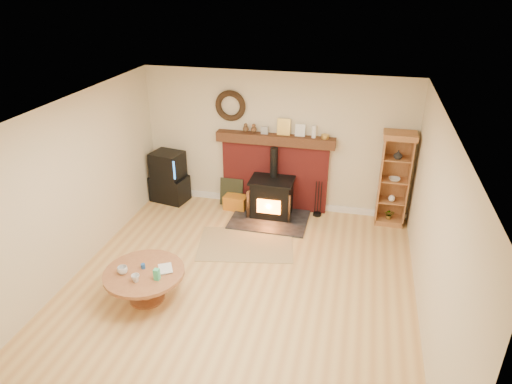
% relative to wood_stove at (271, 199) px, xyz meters
% --- Properties ---
extents(ground, '(5.50, 5.50, 0.00)m').
position_rel_wood_stove_xyz_m(ground, '(-0.02, -2.27, -0.36)').
color(ground, tan).
rests_on(ground, ground).
extents(room_shell, '(5.02, 5.52, 2.61)m').
position_rel_wood_stove_xyz_m(room_shell, '(-0.04, -2.18, 1.36)').
color(room_shell, beige).
rests_on(room_shell, ground).
extents(chimney_breast, '(2.20, 0.22, 1.78)m').
position_rel_wood_stove_xyz_m(chimney_breast, '(-0.02, 0.39, 0.44)').
color(chimney_breast, maroon).
rests_on(chimney_breast, ground).
extents(wood_stove, '(1.40, 1.00, 1.30)m').
position_rel_wood_stove_xyz_m(wood_stove, '(0.00, 0.00, 0.00)').
color(wood_stove, black).
rests_on(wood_stove, ground).
extents(area_rug, '(1.74, 1.35, 0.01)m').
position_rel_wood_stove_xyz_m(area_rug, '(-0.21, -1.08, -0.35)').
color(area_rug, brown).
rests_on(area_rug, ground).
extents(tv_unit, '(0.77, 0.60, 1.01)m').
position_rel_wood_stove_xyz_m(tv_unit, '(-2.11, 0.19, 0.12)').
color(tv_unit, black).
rests_on(tv_unit, ground).
extents(curio_cabinet, '(0.56, 0.40, 1.73)m').
position_rel_wood_stove_xyz_m(curio_cabinet, '(2.14, 0.28, 0.51)').
color(curio_cabinet, brown).
rests_on(curio_cabinet, ground).
extents(firelog_box, '(0.46, 0.32, 0.27)m').
position_rel_wood_stove_xyz_m(firelog_box, '(-0.73, 0.13, -0.22)').
color(firelog_box, orange).
rests_on(firelog_box, ground).
extents(leaning_painting, '(0.46, 0.12, 0.54)m').
position_rel_wood_stove_xyz_m(leaning_painting, '(-0.85, 0.28, -0.09)').
color(leaning_painting, black).
rests_on(leaning_painting, ground).
extents(fire_tools, '(0.16, 0.16, 0.70)m').
position_rel_wood_stove_xyz_m(fire_tools, '(0.84, 0.23, -0.23)').
color(fire_tools, black).
rests_on(fire_tools, ground).
extents(coffee_table, '(1.10, 1.10, 0.63)m').
position_rel_wood_stove_xyz_m(coffee_table, '(-1.21, -2.78, 0.02)').
color(coffee_table, brown).
rests_on(coffee_table, ground).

